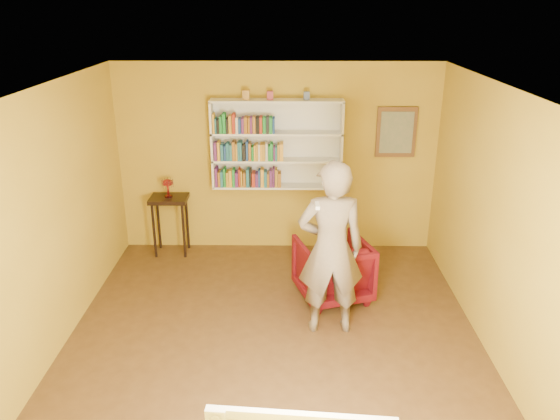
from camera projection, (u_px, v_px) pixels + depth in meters
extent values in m
cube|color=#472F17|center=(273.00, 348.00, 5.91)|extent=(5.30, 5.80, 0.12)
cube|color=#B08D20|center=(277.00, 159.00, 7.75)|extent=(5.30, 0.04, 2.70)
cube|color=#B08D20|center=(262.00, 404.00, 3.05)|extent=(5.30, 0.04, 2.70)
cube|color=#B08D20|center=(45.00, 227.00, 5.43)|extent=(0.04, 5.80, 2.70)
cube|color=#B08D20|center=(503.00, 229.00, 5.38)|extent=(0.04, 5.80, 2.70)
cube|color=white|center=(272.00, 87.00, 4.90)|extent=(5.30, 5.80, 0.06)
cube|color=white|center=(277.00, 142.00, 7.62)|extent=(1.80, 0.03, 1.20)
cube|color=white|center=(213.00, 144.00, 7.51)|extent=(0.03, 0.28, 1.20)
cube|color=white|center=(341.00, 145.00, 7.49)|extent=(0.03, 0.28, 1.20)
cube|color=white|center=(277.00, 186.00, 7.72)|extent=(1.80, 0.28, 0.03)
cube|color=white|center=(277.00, 160.00, 7.58)|extent=(1.80, 0.28, 0.03)
cube|color=white|center=(277.00, 133.00, 7.44)|extent=(1.80, 0.28, 0.03)
cube|color=white|center=(277.00, 101.00, 7.28)|extent=(1.80, 0.28, 0.03)
cube|color=#5B236A|center=(217.00, 176.00, 7.64)|extent=(0.03, 0.18, 0.27)
cube|color=#965C1B|center=(220.00, 178.00, 7.65)|extent=(0.03, 0.19, 0.22)
cube|color=#206278|center=(222.00, 179.00, 7.63)|extent=(0.04, 0.14, 0.22)
cube|color=#1C8233|center=(225.00, 177.00, 7.63)|extent=(0.03, 0.16, 0.27)
cube|color=#AF8023|center=(228.00, 178.00, 7.65)|extent=(0.04, 0.18, 0.21)
cube|color=gold|center=(231.00, 178.00, 7.63)|extent=(0.04, 0.15, 0.24)
cube|color=#1C8233|center=(234.00, 177.00, 7.63)|extent=(0.03, 0.16, 0.25)
cube|color=#5B236A|center=(237.00, 179.00, 7.63)|extent=(0.04, 0.15, 0.21)
cube|color=#AA2C1A|center=(240.00, 177.00, 7.63)|extent=(0.02, 0.16, 0.26)
cube|color=#AF8023|center=(242.00, 178.00, 7.64)|extent=(0.03, 0.17, 0.23)
cube|color=#965C1B|center=(245.00, 179.00, 7.64)|extent=(0.04, 0.17, 0.20)
cube|color=#206278|center=(248.00, 177.00, 7.64)|extent=(0.04, 0.19, 0.25)
cube|color=black|center=(251.00, 177.00, 7.63)|extent=(0.03, 0.16, 0.25)
cube|color=#AA2C1A|center=(254.00, 179.00, 7.64)|extent=(0.04, 0.18, 0.20)
cube|color=#5B236A|center=(257.00, 179.00, 7.64)|extent=(0.04, 0.18, 0.19)
cube|color=navy|center=(259.00, 178.00, 7.62)|extent=(0.03, 0.15, 0.24)
cube|color=gold|center=(262.00, 177.00, 7.62)|extent=(0.04, 0.16, 0.25)
cube|color=#206278|center=(266.00, 178.00, 7.63)|extent=(0.04, 0.17, 0.22)
cube|color=#965C1B|center=(268.00, 179.00, 7.64)|extent=(0.03, 0.17, 0.19)
cube|color=#5B236A|center=(271.00, 178.00, 7.64)|extent=(0.04, 0.19, 0.24)
cube|color=#5B236A|center=(274.00, 177.00, 7.62)|extent=(0.02, 0.17, 0.27)
cube|color=#AF8023|center=(276.00, 178.00, 7.62)|extent=(0.03, 0.15, 0.25)
cube|color=#965C1B|center=(280.00, 179.00, 7.63)|extent=(0.04, 0.17, 0.20)
cube|color=#5B236A|center=(216.00, 151.00, 7.48)|extent=(0.04, 0.14, 0.25)
cube|color=gold|center=(219.00, 150.00, 7.50)|extent=(0.03, 0.19, 0.26)
cube|color=#206278|center=(222.00, 152.00, 7.50)|extent=(0.04, 0.17, 0.23)
cube|color=navy|center=(225.00, 152.00, 7.51)|extent=(0.03, 0.18, 0.21)
cube|color=#206278|center=(228.00, 151.00, 7.48)|extent=(0.04, 0.14, 0.25)
cube|color=#206278|center=(231.00, 152.00, 7.49)|extent=(0.04, 0.16, 0.22)
cube|color=#965C1B|center=(234.00, 150.00, 7.50)|extent=(0.04, 0.18, 0.26)
cube|color=#AF8023|center=(237.00, 152.00, 7.49)|extent=(0.03, 0.15, 0.24)
cube|color=#206278|center=(239.00, 151.00, 7.49)|extent=(0.02, 0.17, 0.26)
cube|color=#206278|center=(241.00, 150.00, 7.50)|extent=(0.03, 0.18, 0.26)
cube|color=black|center=(244.00, 152.00, 7.50)|extent=(0.04, 0.18, 0.22)
cube|color=navy|center=(247.00, 150.00, 7.49)|extent=(0.03, 0.17, 0.27)
cube|color=#965C1B|center=(250.00, 151.00, 7.49)|extent=(0.03, 0.17, 0.24)
cube|color=#1C8233|center=(253.00, 153.00, 7.50)|extent=(0.03, 0.16, 0.20)
cube|color=gold|center=(255.00, 152.00, 7.50)|extent=(0.02, 0.17, 0.22)
cube|color=#AF8023|center=(257.00, 152.00, 7.48)|extent=(0.02, 0.14, 0.24)
cube|color=silver|center=(259.00, 152.00, 7.50)|extent=(0.02, 0.17, 0.23)
cube|color=gold|center=(261.00, 152.00, 7.50)|extent=(0.02, 0.18, 0.23)
cube|color=#AF8023|center=(264.00, 151.00, 7.50)|extent=(0.04, 0.18, 0.23)
cube|color=silver|center=(267.00, 151.00, 7.50)|extent=(0.03, 0.18, 0.24)
cube|color=#1C8233|center=(269.00, 153.00, 7.49)|extent=(0.02, 0.15, 0.21)
cube|color=#1C8233|center=(272.00, 151.00, 7.49)|extent=(0.04, 0.16, 0.24)
cube|color=#5B236A|center=(274.00, 153.00, 7.49)|extent=(0.02, 0.15, 0.20)
cube|color=#206278|center=(276.00, 153.00, 7.49)|extent=(0.02, 0.16, 0.20)
cube|color=#AF8023|center=(279.00, 152.00, 7.49)|extent=(0.03, 0.16, 0.23)
cube|color=gold|center=(282.00, 151.00, 7.50)|extent=(0.04, 0.19, 0.24)
cube|color=gold|center=(214.00, 123.00, 7.35)|extent=(0.02, 0.16, 0.26)
cube|color=#206278|center=(216.00, 125.00, 7.37)|extent=(0.02, 0.16, 0.20)
cube|color=black|center=(218.00, 126.00, 7.36)|extent=(0.03, 0.15, 0.19)
cube|color=#1C8233|center=(221.00, 124.00, 7.36)|extent=(0.03, 0.17, 0.23)
cube|color=#1C8233|center=(224.00, 123.00, 7.35)|extent=(0.04, 0.15, 0.27)
cube|color=black|center=(228.00, 125.00, 7.37)|extent=(0.03, 0.18, 0.20)
cube|color=#AF8023|center=(231.00, 124.00, 7.36)|extent=(0.04, 0.18, 0.24)
cube|color=#AA2C1A|center=(234.00, 123.00, 7.35)|extent=(0.04, 0.16, 0.26)
cube|color=silver|center=(237.00, 125.00, 7.35)|extent=(0.03, 0.15, 0.22)
cube|color=navy|center=(240.00, 126.00, 7.37)|extent=(0.04, 0.17, 0.19)
cube|color=#5B236A|center=(243.00, 125.00, 7.37)|extent=(0.03, 0.18, 0.21)
cube|color=#965C1B|center=(246.00, 125.00, 7.36)|extent=(0.04, 0.18, 0.22)
cube|color=#965C1B|center=(249.00, 125.00, 7.35)|extent=(0.03, 0.15, 0.22)
cube|color=#5B236A|center=(251.00, 125.00, 7.35)|extent=(0.03, 0.15, 0.22)
cube|color=#965C1B|center=(254.00, 124.00, 7.36)|extent=(0.04, 0.17, 0.23)
cube|color=black|center=(258.00, 125.00, 7.36)|extent=(0.04, 0.16, 0.22)
cube|color=#AA2C1A|center=(261.00, 125.00, 7.36)|extent=(0.04, 0.18, 0.22)
cube|color=#1C8233|center=(264.00, 125.00, 7.35)|extent=(0.04, 0.15, 0.22)
cube|color=black|center=(268.00, 124.00, 7.36)|extent=(0.04, 0.17, 0.23)
cube|color=#1C8233|center=(271.00, 125.00, 7.36)|extent=(0.04, 0.17, 0.22)
cube|color=navy|center=(274.00, 125.00, 7.36)|extent=(0.03, 0.16, 0.21)
cube|color=#B07E32|center=(246.00, 95.00, 7.26)|extent=(0.09, 0.09, 0.13)
cube|color=#9E3447|center=(270.00, 95.00, 7.26)|extent=(0.08, 0.08, 0.11)
cube|color=#485578|center=(307.00, 96.00, 7.26)|extent=(0.08, 0.08, 0.11)
cube|color=brown|center=(396.00, 132.00, 7.54)|extent=(0.55, 0.04, 0.70)
cube|color=gray|center=(397.00, 133.00, 7.51)|extent=(0.45, 0.02, 0.58)
cylinder|color=black|center=(154.00, 231.00, 7.72)|extent=(0.04, 0.04, 0.80)
cylinder|color=black|center=(184.00, 231.00, 7.71)|extent=(0.04, 0.04, 0.80)
cylinder|color=black|center=(159.00, 223.00, 8.00)|extent=(0.04, 0.04, 0.80)
cylinder|color=black|center=(187.00, 223.00, 8.00)|extent=(0.04, 0.04, 0.80)
cube|color=black|center=(169.00, 199.00, 7.70)|extent=(0.53, 0.40, 0.06)
cylinder|color=maroon|center=(169.00, 196.00, 7.69)|extent=(0.11, 0.11, 0.02)
cylinder|color=maroon|center=(168.00, 191.00, 7.66)|extent=(0.03, 0.03, 0.14)
ellipsoid|color=maroon|center=(168.00, 183.00, 7.62)|extent=(0.15, 0.15, 0.10)
cylinder|color=beige|center=(173.00, 183.00, 7.62)|extent=(0.01, 0.01, 0.11)
cylinder|color=beige|center=(173.00, 182.00, 7.66)|extent=(0.01, 0.01, 0.11)
cylinder|color=beige|center=(171.00, 182.00, 7.68)|extent=(0.01, 0.01, 0.11)
cylinder|color=beige|center=(168.00, 181.00, 7.69)|extent=(0.01, 0.01, 0.11)
cylinder|color=beige|center=(165.00, 182.00, 7.67)|extent=(0.01, 0.01, 0.11)
cylinder|color=beige|center=(163.00, 183.00, 7.64)|extent=(0.01, 0.01, 0.11)
cylinder|color=beige|center=(162.00, 184.00, 7.60)|extent=(0.01, 0.01, 0.11)
cylinder|color=beige|center=(163.00, 184.00, 7.56)|extent=(0.01, 0.01, 0.11)
cylinder|color=beige|center=(166.00, 185.00, 7.55)|extent=(0.01, 0.01, 0.11)
cylinder|color=beige|center=(169.00, 185.00, 7.55)|extent=(0.01, 0.01, 0.11)
cylinder|color=beige|center=(172.00, 184.00, 7.58)|extent=(0.01, 0.01, 0.11)
imported|color=#49050F|center=(333.00, 269.00, 6.68)|extent=(1.02, 1.04, 0.76)
imported|color=#716253|center=(331.00, 249.00, 5.81)|extent=(0.74, 0.51, 1.96)
cube|color=white|center=(317.00, 206.00, 5.22)|extent=(0.04, 0.15, 0.04)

